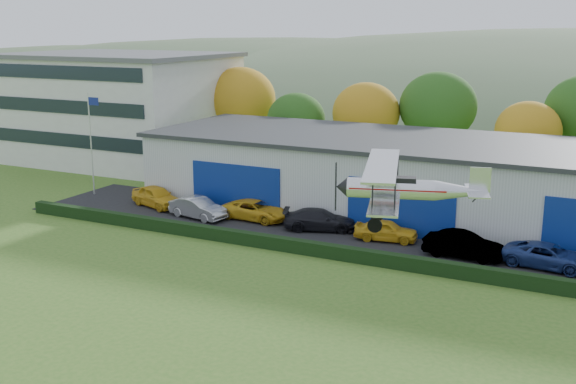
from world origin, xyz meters
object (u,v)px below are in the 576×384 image
at_px(hangar, 427,178).
at_px(car_1, 198,208).
at_px(car_2, 256,210).
at_px(car_6, 548,256).
at_px(car_4, 386,230).
at_px(car_5, 463,245).
at_px(car_3, 320,220).
at_px(biplane, 404,187).
at_px(office_block, 119,107).
at_px(car_0, 157,196).
at_px(flagpole, 92,135).

bearing_deg(hangar, car_1, -149.36).
bearing_deg(car_1, car_2, -58.87).
bearing_deg(car_6, car_4, 91.16).
distance_m(car_2, car_5, 14.68).
bearing_deg(car_6, car_1, 95.84).
xyz_separation_m(car_2, car_5, (14.58, -1.72, 0.08)).
bearing_deg(car_5, car_4, 78.85).
distance_m(hangar, car_2, 12.22).
distance_m(hangar, car_5, 9.80).
height_order(hangar, car_6, hangar).
distance_m(car_4, car_5, 5.16).
height_order(hangar, car_3, hangar).
relative_size(car_4, biplane, 0.54).
bearing_deg(car_1, car_6, -79.24).
relative_size(hangar, car_6, 8.50).
bearing_deg(office_block, car_1, -38.29).
xyz_separation_m(office_block, car_1, (19.23, -15.18, -4.44)).
bearing_deg(hangar, car_6, -41.42).
bearing_deg(car_0, car_3, -72.03).
bearing_deg(car_0, flagpole, 100.50).
xyz_separation_m(car_4, biplane, (4.75, -12.42, 5.84)).
xyz_separation_m(office_block, car_3, (27.94, -14.05, -4.47)).
bearing_deg(hangar, car_0, -159.22).
xyz_separation_m(office_block, car_4, (32.54, -14.34, -4.50)).
relative_size(office_block, car_5, 4.57).
distance_m(flagpole, car_1, 12.02).
bearing_deg(car_6, car_3, 91.45).
bearing_deg(car_6, biplane, 163.07).
relative_size(car_6, biplane, 0.66).
relative_size(office_block, car_2, 4.33).
relative_size(flagpole, biplane, 1.10).
bearing_deg(car_1, flagpole, 89.44).
bearing_deg(car_4, car_6, -103.13).
xyz_separation_m(car_5, biplane, (-0.28, -11.28, 5.76)).
distance_m(hangar, car_4, 7.58).
bearing_deg(flagpole, car_2, -2.94).
relative_size(car_3, car_5, 1.05).
distance_m(hangar, office_block, 33.84).
relative_size(flagpole, car_3, 1.69).
relative_size(car_0, biplane, 0.62).
height_order(hangar, car_2, hangar).
bearing_deg(office_block, biplane, -35.66).
xyz_separation_m(hangar, office_block, (-33.00, 7.02, 2.56)).
xyz_separation_m(car_4, car_5, (5.03, -1.14, 0.08)).
xyz_separation_m(car_0, car_2, (8.22, 0.17, -0.10)).
height_order(car_0, car_4, car_0).
height_order(car_1, car_5, car_5).
relative_size(hangar, car_1, 9.30).
height_order(car_0, biplane, biplane).
bearing_deg(car_5, car_2, 84.93).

